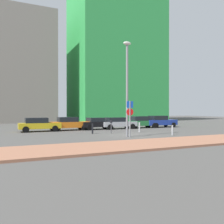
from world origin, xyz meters
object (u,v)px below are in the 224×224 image
Objects in this scene: parked_car_blue at (160,121)px; traffic_bollard_mid at (172,130)px; parked_car_silver at (118,123)px; traffic_bollard_near at (139,127)px; parked_car_black at (97,123)px; parking_sign_post at (130,114)px; traffic_bollard_far at (92,129)px; street_lamp at (127,82)px; parked_car_green at (142,122)px; parked_car_orange at (69,123)px; parking_meter at (111,125)px; parked_car_yellow at (39,124)px.

traffic_bollard_mid is at bearing -119.00° from parked_car_blue.
parked_car_silver is 4.33× the size of traffic_bollard_near.
parked_car_silver is (2.60, -0.30, 0.02)m from parked_car_black.
traffic_bollard_far is (-1.85, 4.18, -1.43)m from parking_sign_post.
traffic_bollard_mid is at bearing -8.12° from street_lamp.
traffic_bollard_far is (-2.18, -4.71, -0.24)m from parked_car_black.
traffic_bollard_mid is at bearing -0.31° from parking_sign_post.
parking_sign_post is 3.01× the size of traffic_bollard_near.
parked_car_orange is at bearing 179.30° from parked_car_green.
street_lamp is (-6.43, -8.26, 3.94)m from parked_car_green.
traffic_bollard_far reaches higher than traffic_bollard_mid.
parked_car_silver reaches higher than traffic_bollard_far.
traffic_bollard_mid is at bearing -39.44° from parking_meter.
parking_sign_post is at bearing -66.14° from traffic_bollard_far.
traffic_bollard_mid is (-2.11, -8.88, -0.32)m from parked_car_green.
traffic_bollard_far is (-4.99, 0.42, -0.02)m from traffic_bollard_near.
parked_car_black is 5.19m from traffic_bollard_far.
parked_car_orange is 9.74m from street_lamp.
parking_meter is 4.93m from street_lamp.
parked_car_orange and parked_car_green have the same top height.
traffic_bollard_far is (-6.21, 4.20, 0.03)m from traffic_bollard_mid.
parked_car_black is 0.96× the size of parked_car_silver.
traffic_bollard_near is at bearing -27.86° from parked_car_yellow.
parking_sign_post is (-6.47, -8.85, 1.14)m from parked_car_green.
parking_sign_post is (-9.20, -8.71, 1.12)m from parked_car_blue.
parking_meter is (-9.31, -5.06, 0.05)m from parked_car_blue.
parked_car_silver reaches higher than traffic_bollard_near.
parked_car_black is 9.21m from street_lamp.
parked_car_black is at bearing 114.32° from traffic_bollard_mid.
traffic_bollard_near is (-3.33, -5.10, -0.27)m from parked_car_green.
parked_car_blue reaches higher than traffic_bollard_near.
parked_car_yellow is 0.96× the size of parked_car_blue.
parked_car_silver is 9.15m from parking_sign_post.
parking_sign_post is at bearing -129.89° from traffic_bollard_near.
parked_car_blue is 4.44× the size of traffic_bollard_near.
parking_meter is at bearing -61.47° from parked_car_orange.
traffic_bollard_near is at bearing -40.35° from parked_car_orange.
parked_car_blue is at bearing 39.25° from traffic_bollard_near.
traffic_bollard_far is at bearing -157.69° from parked_car_blue.
parked_car_blue is (2.73, -0.15, 0.02)m from parked_car_green.
parked_car_green is 3.52× the size of parking_meter.
parked_car_black is at bearing 87.84° from parking_sign_post.
parking_meter is at bearing -16.83° from traffic_bollard_far.
traffic_bollard_near is 1.11× the size of traffic_bollard_mid.
traffic_bollard_mid is at bearing -50.71° from parked_car_orange.
traffic_bollard_mid is (4.36, -0.02, -1.47)m from parking_sign_post.
traffic_bollard_far is at bearing 145.92° from traffic_bollard_mid.
parked_car_blue is 7.83m from traffic_bollard_near.
parked_car_orange reaches higher than traffic_bollard_near.
parked_car_yellow is 8.03m from parking_meter.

